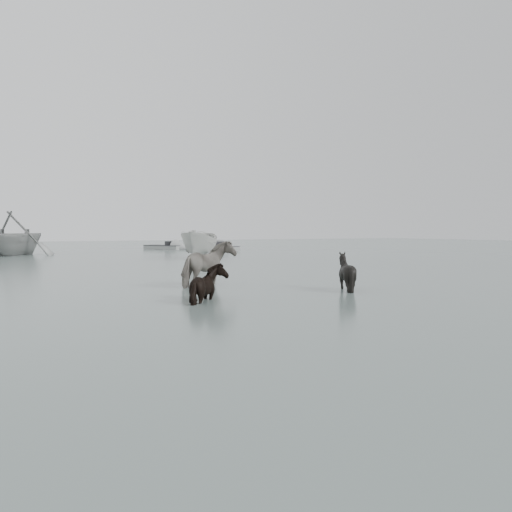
# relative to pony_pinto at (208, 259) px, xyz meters

# --- Properties ---
(ground) EXTENTS (140.00, 140.00, 0.00)m
(ground) POSITION_rel_pony_pinto_xyz_m (-0.07, -3.35, -0.82)
(ground) COLOR #4F5E5A
(ground) RESTS_ON ground
(pony_pinto) EXTENTS (2.12, 1.70, 1.64)m
(pony_pinto) POSITION_rel_pony_pinto_xyz_m (0.00, 0.00, 0.00)
(pony_pinto) COLOR black
(pony_pinto) RESTS_ON ground
(pony_dark) EXTENTS (1.41, 1.54, 1.30)m
(pony_dark) POSITION_rel_pony_pinto_xyz_m (-1.22, -3.11, -0.17)
(pony_dark) COLOR black
(pony_dark) RESTS_ON ground
(pony_black) EXTENTS (1.57, 1.49, 1.37)m
(pony_black) POSITION_rel_pony_pinto_xyz_m (3.14, -2.80, -0.13)
(pony_black) COLOR black
(pony_black) RESTS_ON ground
(rowboat_trail) EXTENTS (7.73, 7.86, 3.14)m
(rowboat_trail) POSITION_rel_pony_pinto_xyz_m (-4.52, 23.55, 0.75)
(rowboat_trail) COLOR #999C9A
(rowboat_trail) RESTS_ON ground
(boat_small) EXTENTS (4.17, 4.91, 1.83)m
(boat_small) POSITION_rel_pony_pinto_xyz_m (5.30, 14.09, 0.10)
(boat_small) COLOR beige
(boat_small) RESTS_ON ground
(skiff_port) EXTENTS (1.66, 4.49, 0.75)m
(skiff_port) POSITION_rel_pony_pinto_xyz_m (11.28, 24.02, -0.44)
(skiff_port) COLOR #989B98
(skiff_port) RESTS_ON ground
(skiff_mid) EXTENTS (4.01, 5.65, 0.75)m
(skiff_mid) POSITION_rel_pony_pinto_xyz_m (7.74, 28.63, -0.44)
(skiff_mid) COLOR gray
(skiff_mid) RESTS_ON ground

